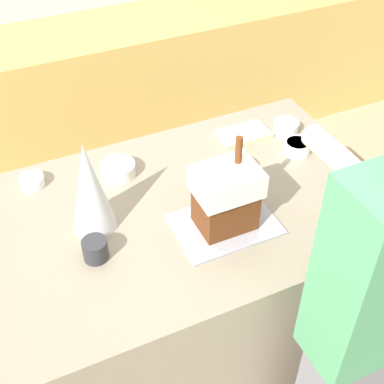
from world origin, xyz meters
name	(u,v)px	position (x,y,z in m)	size (l,w,h in m)	color
ground_plane	(181,352)	(0.00, 0.00, 0.00)	(12.00, 12.00, 0.00)	tan
back_cabinet_block	(73,101)	(0.00, 1.71, 0.45)	(6.00, 0.60, 0.90)	tan
kitchen_island	(179,290)	(0.00, 0.00, 0.48)	(1.59, 0.96, 0.95)	gray
baking_tray	(224,224)	(0.12, -0.15, 0.96)	(0.36, 0.26, 0.01)	#9E9EA8
gingerbread_house	(226,196)	(0.12, -0.15, 1.09)	(0.22, 0.17, 0.34)	#5B2D14
decorative_tree	(89,187)	(-0.30, 0.04, 1.13)	(0.15, 0.15, 0.35)	silver
candy_bowl_far_left	(286,126)	(0.62, 0.25, 0.98)	(0.11, 0.11, 0.05)	silver
candy_bowl_center_rear	(297,146)	(0.59, 0.11, 0.98)	(0.11, 0.11, 0.05)	white
candy_bowl_far_right	(32,181)	(-0.45, 0.36, 0.97)	(0.09, 0.09, 0.04)	white
candy_bowl_beside_tree	(237,166)	(0.30, 0.10, 0.97)	(0.14, 0.14, 0.04)	white
candy_bowl_behind_tray	(118,169)	(-0.13, 0.28, 0.98)	(0.14, 0.14, 0.05)	white
cookbook	(243,134)	(0.44, 0.30, 0.96)	(0.22, 0.14, 0.02)	#CCB78C
mug	(95,249)	(-0.34, -0.10, 0.99)	(0.08, 0.08, 0.08)	#2D2D33
person	(375,324)	(0.37, -0.68, 0.90)	(0.46, 0.57, 1.73)	slate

